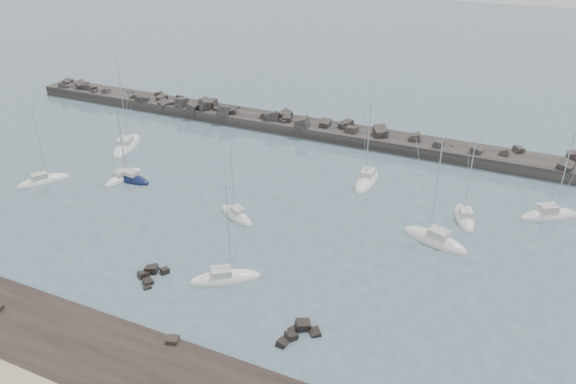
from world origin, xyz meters
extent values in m
plane|color=#4A6473|center=(0.00, 0.00, 0.00)|extent=(400.00, 400.00, 0.00)
cube|color=black|center=(0.00, -22.00, 0.00)|extent=(140.00, 12.00, 0.70)
cube|color=black|center=(3.40, -16.57, 0.56)|extent=(1.29, 1.26, 0.42)
cube|color=black|center=(-4.02, -7.57, 0.16)|extent=(1.19, 1.24, 0.90)
cube|color=black|center=(-5.67, -7.38, 0.03)|extent=(1.29, 1.30, 0.70)
cube|color=black|center=(-4.49, -9.94, 0.20)|extent=(1.38, 1.32, 0.62)
cube|color=black|center=(-4.07, -10.63, 0.06)|extent=(1.01, 1.07, 0.52)
cube|color=black|center=(-5.41, -8.03, 0.00)|extent=(1.75, 1.53, 1.52)
cube|color=black|center=(-5.75, -9.13, 0.11)|extent=(1.51, 1.61, 1.17)
cube|color=black|center=(13.41, -9.54, 0.20)|extent=(1.97, 1.70, 1.68)
cube|color=black|center=(12.77, -10.22, -0.08)|extent=(1.09, 1.17, 0.90)
cube|color=black|center=(12.98, -11.21, 0.14)|extent=(1.53, 1.59, 1.05)
cube|color=black|center=(14.83, -9.66, -0.10)|extent=(1.55, 1.62, 1.10)
cube|color=black|center=(12.63, -12.37, 0.15)|extent=(1.13, 1.17, 0.92)
cube|color=#2A2726|center=(-7.50, 38.00, 0.20)|extent=(115.00, 6.00, 3.20)
cube|color=#2A2726|center=(-45.92, 39.09, 1.67)|extent=(1.64, 1.68, 1.42)
cube|color=#2A2726|center=(-57.34, 37.41, 2.28)|extent=(2.66, 2.83, 2.39)
cube|color=#2A2726|center=(28.56, 40.02, 1.99)|extent=(2.13, 2.05, 1.52)
cube|color=#2A2726|center=(-43.09, 36.61, 2.00)|extent=(2.04, 1.92, 1.35)
cube|color=#2A2726|center=(5.94, 39.73, 1.90)|extent=(1.40, 1.46, 1.32)
cube|color=#2A2726|center=(-6.60, 37.17, 1.62)|extent=(1.71, 1.73, 1.42)
cube|color=#2A2726|center=(-22.06, 35.79, 2.27)|extent=(2.80, 3.05, 2.46)
cube|color=#2A2726|center=(-10.24, 37.04, 1.68)|extent=(2.39, 2.36, 1.46)
cube|color=#2A2726|center=(16.78, 36.89, 1.89)|extent=(1.71, 2.03, 1.85)
cube|color=#2A2726|center=(-21.64, 39.87, 1.54)|extent=(1.83, 1.70, 1.18)
cube|color=#2A2726|center=(0.47, 38.56, 1.99)|extent=(2.70, 2.36, 2.22)
cube|color=#2A2726|center=(-26.09, 38.49, 2.40)|extent=(1.94, 2.01, 2.02)
cube|color=#2A2726|center=(1.30, 38.91, 1.69)|extent=(1.67, 1.67, 1.12)
cube|color=#2A2726|center=(22.57, 36.99, 1.94)|extent=(2.27, 1.86, 1.85)
cube|color=#2A2726|center=(-2.83, 37.84, 2.12)|extent=(1.70, 2.16, 1.94)
cube|color=#2A2726|center=(-14.36, 37.11, 2.08)|extent=(1.80, 1.44, 1.64)
cube|color=#2A2726|center=(-52.70, 36.20, 1.76)|extent=(1.39, 1.36, 1.21)
cube|color=#2A2726|center=(-28.23, 39.21, 1.96)|extent=(2.42, 2.78, 2.44)
cube|color=#2A2726|center=(-39.95, 36.00, 2.21)|extent=(2.36, 2.22, 1.70)
cube|color=#2A2726|center=(19.07, 38.25, 1.44)|extent=(1.60, 1.60, 1.08)
cube|color=#2A2726|center=(26.72, 37.84, 2.17)|extent=(1.45, 1.29, 1.37)
cube|color=#2A2726|center=(-21.00, 36.92, 2.23)|extent=(2.44, 2.49, 1.94)
cube|color=#2A2726|center=(-10.58, 38.12, 2.41)|extent=(2.46, 2.64, 2.48)
cube|color=#2A2726|center=(35.36, 36.47, 2.03)|extent=(2.70, 2.77, 2.22)
cube|color=#2A2726|center=(-37.38, 38.09, 2.01)|extent=(2.17, 2.47, 1.73)
cube|color=#2A2726|center=(-11.51, 39.49, 1.89)|extent=(1.60, 1.64, 1.22)
cube|color=#2A2726|center=(-35.36, 35.95, 1.74)|extent=(2.62, 2.63, 2.07)
cube|color=#2A2726|center=(-34.07, 36.48, 1.83)|extent=(2.10, 2.03, 1.18)
cube|color=#2A2726|center=(-50.36, 36.92, 1.89)|extent=(1.62, 1.95, 1.89)
cube|color=#2A2726|center=(2.24, 37.03, 2.15)|extent=(2.15, 1.89, 1.45)
cube|color=#2A2726|center=(-39.63, 40.02, 2.00)|extent=(1.80, 1.54, 1.14)
cube|color=#2A2726|center=(-9.93, 37.19, 2.26)|extent=(1.89, 1.82, 1.46)
cube|color=#2A2726|center=(12.91, 38.05, 1.99)|extent=(2.30, 2.16, 2.20)
cube|color=#2A2726|center=(-34.44, 39.78, 1.90)|extent=(2.15, 2.37, 1.77)
cube|color=#2A2726|center=(-24.61, 37.32, 1.64)|extent=(1.62, 1.47, 1.35)
cube|color=#2A2726|center=(0.91, 38.90, 2.21)|extent=(2.51, 2.37, 2.18)
cube|color=#2A2726|center=(-60.00, 37.45, 1.75)|extent=(1.67, 1.93, 1.23)
cube|color=#2A2726|center=(-26.56, 36.55, 2.62)|extent=(2.92, 2.76, 2.62)
cube|color=#2A2726|center=(36.27, 39.59, 2.46)|extent=(2.26, 1.90, 2.11)
cube|color=#2A2726|center=(-28.70, 35.58, 2.09)|extent=(2.31, 1.97, 2.33)
cube|color=#2A2726|center=(-3.38, 39.21, 1.71)|extent=(1.41, 1.27, 0.90)
cube|color=#2A2726|center=(-14.14, 38.23, 1.68)|extent=(1.57, 1.50, 1.14)
cube|color=#2A2726|center=(-6.33, 36.00, 2.26)|extent=(2.69, 2.56, 2.61)
cube|color=#2A2726|center=(-41.20, 36.20, 2.16)|extent=(1.75, 1.91, 1.69)
cube|color=#2A2726|center=(-56.37, 37.40, 2.15)|extent=(2.15, 2.34, 1.96)
cube|color=#2A2726|center=(-60.22, 36.12, 1.78)|extent=(1.47, 1.43, 1.01)
cube|color=#2A2726|center=(-61.34, 36.01, 1.89)|extent=(2.22, 2.32, 1.91)
cube|color=#2A2726|center=(-22.52, 37.03, 2.03)|extent=(1.87, 2.11, 1.72)
cube|color=#2A2726|center=(-12.67, 36.81, 2.24)|extent=(3.08, 2.54, 2.53)
cube|color=#2A2726|center=(-54.26, 37.06, 2.18)|extent=(2.23, 2.02, 1.81)
cube|color=#2A2726|center=(-62.68, 39.11, 1.76)|extent=(1.88, 1.89, 1.90)
cube|color=#2A2726|center=(7.12, 37.59, 2.22)|extent=(3.04, 3.52, 2.76)
cube|color=#2A2726|center=(-31.55, 36.24, 2.42)|extent=(2.06, 2.33, 2.19)
ellipsoid|color=white|center=(-33.53, 3.53, 0.05)|extent=(5.81, 7.69, 2.00)
cube|color=silver|center=(-33.72, 3.20, 1.23)|extent=(2.37, 2.59, 0.66)
cylinder|color=silver|center=(-33.23, 4.05, 5.99)|extent=(0.11, 0.11, 10.17)
cylinder|color=silver|center=(-33.98, 2.75, 1.85)|extent=(1.60, 2.65, 0.09)
ellipsoid|color=white|center=(-31.06, 19.24, 0.05)|extent=(6.26, 10.54, 2.40)
cube|color=silver|center=(-30.90, 18.77, 1.43)|extent=(2.84, 3.33, 0.72)
cylinder|color=silver|center=(-31.33, 20.01, 7.87)|extent=(0.12, 0.12, 13.60)
cylinder|color=silver|center=(-30.66, 18.10, 2.10)|extent=(1.42, 3.84, 0.10)
ellipsoid|color=#0F1840|center=(-22.54, 9.53, 0.05)|extent=(7.14, 2.72, 1.90)
cube|color=silver|center=(-22.19, 9.50, 1.18)|extent=(2.06, 1.56, 0.64)
cylinder|color=silver|center=(-23.10, 9.57, 5.57)|extent=(0.11, 0.11, 9.44)
cylinder|color=silver|center=(-21.71, 9.46, 1.77)|extent=(2.79, 0.32, 0.09)
ellipsoid|color=white|center=(-23.76, 9.46, 0.05)|extent=(2.94, 7.18, 1.86)
cube|color=silver|center=(-23.80, 9.11, 1.15)|extent=(1.62, 2.10, 0.62)
cylinder|color=silver|center=(-23.70, 10.01, 5.56)|extent=(0.11, 0.11, 9.43)
cylinder|color=silver|center=(-23.86, 8.63, 1.72)|extent=(0.40, 2.79, 0.09)
ellipsoid|color=white|center=(-3.01, 6.65, 0.05)|extent=(6.76, 4.85, 1.84)
cube|color=silver|center=(-2.72, 6.50, 1.15)|extent=(2.24, 2.02, 0.64)
cylinder|color=silver|center=(-3.48, 6.89, 5.26)|extent=(0.11, 0.11, 8.86)
cylinder|color=silver|center=(-2.31, 6.28, 1.74)|extent=(2.37, 1.30, 0.09)
ellipsoid|color=white|center=(9.34, 23.42, 0.05)|extent=(2.96, 8.67, 2.25)
cube|color=silver|center=(9.33, 23.85, 1.37)|extent=(1.81, 2.46, 0.74)
cylinder|color=silver|center=(9.37, 22.73, 6.80)|extent=(0.13, 0.13, 11.58)
cylinder|color=silver|center=(9.31, 24.45, 2.06)|extent=(0.23, 3.43, 0.11)
ellipsoid|color=white|center=(2.70, -5.85, 0.05)|extent=(7.76, 6.50, 1.92)
cube|color=silver|center=(2.39, -6.08, 1.17)|extent=(2.69, 2.55, 0.60)
cylinder|color=silver|center=(3.21, -5.49, 6.14)|extent=(0.10, 0.10, 10.54)
cylinder|color=silver|center=(1.94, -6.40, 1.72)|extent=(2.59, 1.88, 0.09)
ellipsoid|color=white|center=(21.75, 11.35, 0.05)|extent=(8.97, 5.21, 2.34)
cube|color=silver|center=(22.16, 11.22, 1.44)|extent=(2.82, 2.39, 0.79)
cylinder|color=silver|center=(21.10, 11.57, 6.83)|extent=(0.14, 0.14, 11.57)
cylinder|color=silver|center=(22.73, 11.03, 2.17)|extent=(3.29, 1.18, 0.11)
ellipsoid|color=white|center=(24.09, 18.43, 0.05)|extent=(4.54, 7.58, 2.02)
cube|color=silver|center=(24.21, 18.09, 1.25)|extent=(2.05, 2.40, 0.69)
cylinder|color=silver|center=(23.90, 18.97, 5.80)|extent=(0.12, 0.12, 9.78)
cylinder|color=silver|center=(24.38, 17.61, 1.90)|extent=(1.06, 2.76, 0.10)
ellipsoid|color=white|center=(34.05, 23.56, 0.05)|extent=(8.04, 6.58, 2.26)
cube|color=silver|center=(33.72, 23.34, 1.40)|extent=(2.77, 2.60, 0.78)
cylinder|color=silver|center=(34.58, 23.92, 6.43)|extent=(0.13, 0.13, 10.84)
cylinder|color=silver|center=(33.26, 23.02, 2.13)|extent=(2.72, 1.90, 0.11)
camera|label=1|loc=(29.69, -48.09, 36.56)|focal=35.00mm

